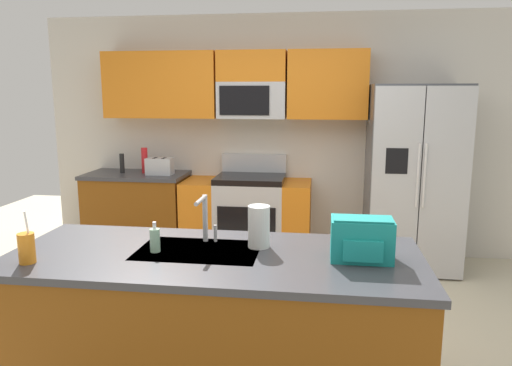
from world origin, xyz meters
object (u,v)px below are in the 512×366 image
object	(u,v)px
range_oven	(247,217)
drink_cup_orange	(27,248)
refrigerator	(413,178)
toaster	(160,166)
soap_dispenser	(155,240)
bottle_red	(145,160)
sink_faucet	(205,215)
backpack	(362,238)
pepper_mill	(122,163)
paper_towel_roll	(259,227)

from	to	relation	value
range_oven	drink_cup_orange	world-z (taller)	drink_cup_orange
refrigerator	range_oven	bearing A→B (deg)	177.57
toaster	soap_dispenser	world-z (taller)	toaster
range_oven	toaster	bearing A→B (deg)	-176.81
toaster	drink_cup_orange	bearing A→B (deg)	-85.20
bottle_red	sink_faucet	distance (m)	2.69
bottle_red	range_oven	bearing A→B (deg)	-1.68
range_oven	soap_dispenser	distance (m)	2.60
refrigerator	backpack	size ratio (longest dim) A/B	5.78
range_oven	sink_faucet	size ratio (longest dim) A/B	4.82
pepper_mill	backpack	distance (m)	3.47
sink_faucet	soap_dispenser	bearing A→B (deg)	-139.67
drink_cup_orange	paper_towel_roll	size ratio (longest dim) A/B	1.16
toaster	sink_faucet	xyz separation A→B (m)	(1.06, -2.29, 0.08)
backpack	soap_dispenser	bearing A→B (deg)	-178.90
pepper_mill	bottle_red	distance (m)	0.25
refrigerator	sink_faucet	bearing A→B (deg)	-124.89
range_oven	bottle_red	xyz separation A→B (m)	(-1.14, 0.03, 0.60)
pepper_mill	refrigerator	bearing A→B (deg)	-1.29
pepper_mill	bottle_red	world-z (taller)	bottle_red
drink_cup_orange	range_oven	bearing A→B (deg)	75.74
range_oven	backpack	distance (m)	2.77
refrigerator	soap_dispenser	bearing A→B (deg)	-126.37
toaster	sink_faucet	distance (m)	2.52
soap_dispenser	paper_towel_roll	world-z (taller)	paper_towel_roll
drink_cup_orange	backpack	xyz separation A→B (m)	(1.71, 0.28, 0.04)
sink_faucet	toaster	bearing A→B (deg)	114.88
range_oven	toaster	xyz separation A→B (m)	(-0.94, -0.05, 0.55)
refrigerator	toaster	distance (m)	2.64
refrigerator	soap_dispenser	world-z (taller)	refrigerator
refrigerator	toaster	size ratio (longest dim) A/B	6.61
drink_cup_orange	toaster	bearing A→B (deg)	94.80
toaster	pepper_mill	xyz separation A→B (m)	(-0.45, 0.05, 0.02)
soap_dispenser	backpack	size ratio (longest dim) A/B	0.53
refrigerator	soap_dispenser	distance (m)	3.06
toaster	soap_dispenser	distance (m)	2.62
range_oven	bottle_red	size ratio (longest dim) A/B	4.89
toaster	backpack	bearing A→B (deg)	-51.73
soap_dispenser	bottle_red	bearing A→B (deg)	111.71
bottle_red	sink_faucet	bearing A→B (deg)	-62.03
pepper_mill	soap_dispenser	distance (m)	2.84
pepper_mill	sink_faucet	world-z (taller)	sink_faucet
refrigerator	pepper_mill	size ratio (longest dim) A/B	8.68
range_oven	drink_cup_orange	distance (m)	2.94
sink_faucet	soap_dispenser	distance (m)	0.32
toaster	pepper_mill	bearing A→B (deg)	173.61
refrigerator	bottle_red	xyz separation A→B (m)	(-2.84, 0.11, 0.11)
range_oven	refrigerator	distance (m)	1.77
range_oven	refrigerator	xyz separation A→B (m)	(1.70, -0.07, 0.48)
soap_dispenser	paper_towel_roll	xyz separation A→B (m)	(0.56, 0.16, 0.05)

